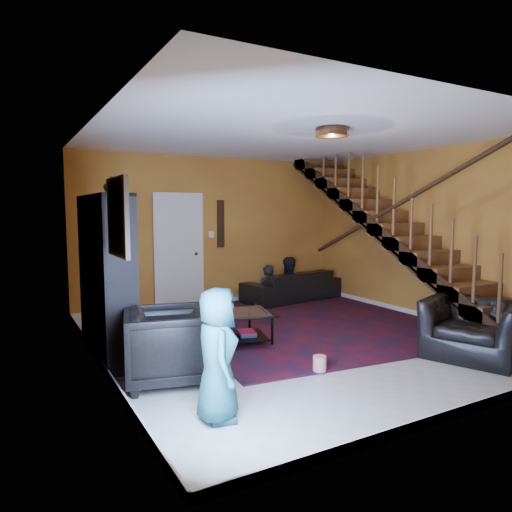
{
  "coord_description": "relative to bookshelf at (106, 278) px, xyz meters",
  "views": [
    {
      "loc": [
        -3.51,
        -5.23,
        1.82
      ],
      "look_at": [
        -0.37,
        0.4,
        1.16
      ],
      "focal_mm": 32.0,
      "sensor_mm": 36.0,
      "label": 1
    }
  ],
  "objects": [
    {
      "name": "person_child",
      "position": [
        0.45,
        -2.35,
        -0.38
      ],
      "size": [
        0.5,
        0.64,
        1.16
      ],
      "primitive_type": "imported",
      "rotation": [
        0.0,
        0.0,
        1.32
      ],
      "color": "#1B5967",
      "rests_on": "armchair_left"
    },
    {
      "name": "wall_hanging",
      "position": [
        2.55,
        2.13,
        0.59
      ],
      "size": [
        0.14,
        0.03,
        0.9
      ],
      "primitive_type": "cube",
      "color": "black",
      "rests_on": "room"
    },
    {
      "name": "armchair_right",
      "position": [
        3.9,
        -2.33,
        -0.61
      ],
      "size": [
        1.29,
        1.36,
        0.71
      ],
      "primitive_type": "imported",
      "rotation": [
        0.0,
        0.0,
        -1.2
      ],
      "color": "black",
      "rests_on": "floor"
    },
    {
      "name": "floor",
      "position": [
        2.4,
        -0.6,
        -0.96
      ],
      "size": [
        5.5,
        5.5,
        0.0
      ],
      "primitive_type": "plane",
      "color": "beige",
      "rests_on": "ground"
    },
    {
      "name": "rug",
      "position": [
        3.12,
        0.19,
        -0.95
      ],
      "size": [
        4.26,
        4.75,
        0.02
      ],
      "primitive_type": "cube",
      "rotation": [
        0.0,
        0.0,
        -0.1
      ],
      "color": "#470C17",
      "rests_on": "floor"
    },
    {
      "name": "staircase",
      "position": [
        4.53,
        -0.6,
        0.43
      ],
      "size": [
        0.95,
        5.02,
        3.18
      ],
      "color": "brown",
      "rests_on": "floor"
    },
    {
      "name": "armchair_left",
      "position": [
        0.35,
        -1.3,
        -0.57
      ],
      "size": [
        1.05,
        1.03,
        0.79
      ],
      "primitive_type": "imported",
      "rotation": [
        0.0,
        0.0,
        1.34
      ],
      "color": "black",
      "rests_on": "floor"
    },
    {
      "name": "door",
      "position": [
        1.7,
        2.12,
        0.06
      ],
      "size": [
        0.82,
        0.05,
        2.05
      ],
      "primitive_type": "cube",
      "color": "silver",
      "rests_on": "floor"
    },
    {
      "name": "vase",
      "position": [
        -0.0,
        -0.5,
        1.13
      ],
      "size": [
        0.18,
        0.18,
        0.19
      ],
      "primitive_type": "imported",
      "color": "#999999",
      "rests_on": "bookshelf"
    },
    {
      "name": "bowl",
      "position": [
        1.18,
        -0.43,
        -0.48
      ],
      "size": [
        0.29,
        0.29,
        0.06
      ],
      "primitive_type": "imported",
      "rotation": [
        0.0,
        0.0,
        -0.31
      ],
      "color": "#999999",
      "rests_on": "coffee_table"
    },
    {
      "name": "room",
      "position": [
        1.07,
        0.73,
        -0.91
      ],
      "size": [
        5.5,
        5.5,
        5.5
      ],
      "color": "gold",
      "rests_on": "ground"
    },
    {
      "name": "coffee_table",
      "position": [
        1.41,
        -0.42,
        -0.7
      ],
      "size": [
        1.33,
        0.98,
        0.45
      ],
      "rotation": [
        0.0,
        0.0,
        -0.26
      ],
      "color": "black",
      "rests_on": "floor"
    },
    {
      "name": "cup_a",
      "position": [
        1.5,
        -0.35,
        -0.46
      ],
      "size": [
        0.14,
        0.14,
        0.09
      ],
      "primitive_type": "imported",
      "rotation": [
        0.0,
        0.0,
        -0.2
      ],
      "color": "#999999",
      "rests_on": "coffee_table"
    },
    {
      "name": "sofa",
      "position": [
        3.9,
        1.7,
        -0.67
      ],
      "size": [
        2.13,
        1.07,
        0.6
      ],
      "primitive_type": "imported",
      "rotation": [
        0.0,
        0.0,
        3.28
      ],
      "color": "black",
      "rests_on": "floor"
    },
    {
      "name": "person_adult_b",
      "position": [
        3.84,
        1.75,
        -0.75
      ],
      "size": [
        0.66,
        0.52,
        1.33
      ],
      "primitive_type": "imported",
      "rotation": [
        0.0,
        0.0,
        3.17
      ],
      "color": "black",
      "rests_on": "sofa"
    },
    {
      "name": "ceiling_fixture",
      "position": [
        2.4,
        -1.4,
        1.78
      ],
      "size": [
        0.4,
        0.4,
        0.1
      ],
      "primitive_type": "cylinder",
      "color": "#3F2814",
      "rests_on": "room"
    },
    {
      "name": "bookshelf",
      "position": [
        0.0,
        0.0,
        0.0
      ],
      "size": [
        0.35,
        1.8,
        2.0
      ],
      "color": "black",
      "rests_on": "floor"
    },
    {
      "name": "popcorn_bucket",
      "position": [
        1.92,
        -1.86,
        -0.86
      ],
      "size": [
        0.15,
        0.15,
        0.17
      ],
      "primitive_type": "cylinder",
      "rotation": [
        0.0,
        0.0,
        -0.0
      ],
      "color": "red",
      "rests_on": "rug"
    },
    {
      "name": "framed_picture",
      "position": [
        -0.17,
        -1.5,
        0.79
      ],
      "size": [
        0.04,
        0.74,
        0.74
      ],
      "primitive_type": "cube",
      "color": "maroon",
      "rests_on": "room"
    },
    {
      "name": "person_adult_a",
      "position": [
        3.36,
        1.75,
        -0.82
      ],
      "size": [
        0.46,
        0.33,
        1.19
      ],
      "primitive_type": "imported",
      "rotation": [
        0.0,
        0.0,
        3.24
      ],
      "color": "black",
      "rests_on": "sofa"
    },
    {
      "name": "cup_b",
      "position": [
        1.18,
        -0.45,
        -0.47
      ],
      "size": [
        0.12,
        0.12,
        0.09
      ],
      "primitive_type": "imported",
      "rotation": [
        0.0,
        0.0,
        0.3
      ],
      "color": "#999999",
      "rests_on": "coffee_table"
    }
  ]
}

